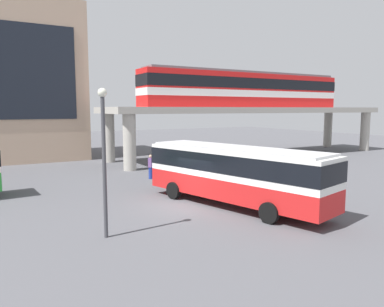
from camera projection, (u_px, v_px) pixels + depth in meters
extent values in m
plane|color=#515156|center=(122.00, 177.00, 28.84)|extent=(120.00, 120.00, 0.00)
cube|color=#ADA89E|center=(253.00, 110.00, 41.55)|extent=(33.63, 7.39, 0.60)
cylinder|color=#ADA89E|center=(130.00, 142.00, 31.71)|extent=(1.10, 1.10, 4.81)
cylinder|color=#ADA89E|center=(365.00, 132.00, 47.04)|extent=(1.10, 1.10, 4.81)
cylinder|color=#ADA89E|center=(109.00, 138.00, 36.70)|extent=(1.10, 1.10, 4.81)
cylinder|color=#ADA89E|center=(328.00, 129.00, 52.03)|extent=(1.10, 1.10, 4.81)
cube|color=red|center=(247.00, 91.00, 40.82)|extent=(24.60, 2.90, 3.60)
cube|color=silver|center=(246.00, 94.00, 40.86)|extent=(24.66, 2.96, 0.70)
cube|color=black|center=(247.00, 84.00, 40.73)|extent=(24.66, 2.96, 1.10)
cube|color=slate|center=(247.00, 73.00, 40.59)|extent=(23.61, 2.61, 0.24)
cube|color=red|center=(234.00, 187.00, 20.07)|extent=(5.21, 11.27, 1.10)
cube|color=white|center=(235.00, 163.00, 19.92)|extent=(5.21, 11.27, 1.50)
cube|color=black|center=(235.00, 162.00, 19.91)|extent=(5.26, 11.32, 0.96)
cube|color=silver|center=(235.00, 148.00, 19.82)|extent=(4.95, 10.71, 0.12)
cylinder|color=black|center=(174.00, 190.00, 21.77)|extent=(0.52, 1.04, 1.00)
cylinder|color=black|center=(203.00, 184.00, 23.50)|extent=(0.52, 1.04, 1.00)
cylinder|color=black|center=(269.00, 213.00, 17.08)|extent=(0.52, 1.04, 1.00)
cylinder|color=black|center=(297.00, 203.00, 18.82)|extent=(0.52, 1.04, 1.00)
torus|color=black|center=(264.00, 161.00, 34.96)|extent=(0.72, 0.28, 0.74)
torus|color=black|center=(254.00, 162.00, 34.74)|extent=(0.72, 0.28, 0.74)
cylinder|color=orange|center=(259.00, 159.00, 34.82)|extent=(1.02, 0.36, 0.05)
cylinder|color=orange|center=(254.00, 159.00, 34.70)|extent=(0.04, 0.04, 0.55)
cylinder|color=orange|center=(264.00, 158.00, 34.92)|extent=(0.04, 0.04, 0.65)
torus|color=black|center=(296.00, 156.00, 39.29)|extent=(0.73, 0.25, 0.74)
torus|color=black|center=(291.00, 157.00, 38.56)|extent=(0.73, 0.25, 0.74)
cylinder|color=#1E7F33|center=(293.00, 153.00, 38.89)|extent=(1.03, 0.32, 0.05)
cylinder|color=#1E7F33|center=(291.00, 154.00, 38.52)|extent=(0.04, 0.04, 0.55)
cylinder|color=#1E7F33|center=(296.00, 152.00, 39.25)|extent=(0.04, 0.04, 0.65)
torus|color=black|center=(305.00, 157.00, 38.23)|extent=(0.74, 0.21, 0.74)
torus|color=black|center=(299.00, 158.00, 37.54)|extent=(0.74, 0.21, 0.74)
cylinder|color=silver|center=(302.00, 155.00, 37.85)|extent=(1.04, 0.26, 0.05)
cylinder|color=silver|center=(299.00, 155.00, 37.50)|extent=(0.04, 0.04, 0.55)
cylinder|color=silver|center=(305.00, 154.00, 38.19)|extent=(0.04, 0.04, 0.65)
torus|color=black|center=(203.00, 167.00, 31.83)|extent=(0.74, 0.22, 0.74)
torus|color=black|center=(194.00, 168.00, 31.13)|extent=(0.74, 0.22, 0.74)
cylinder|color=#B21E1E|center=(199.00, 164.00, 31.45)|extent=(1.04, 0.28, 0.05)
cylinder|color=#B21E1E|center=(194.00, 164.00, 31.10)|extent=(0.04, 0.04, 0.55)
cylinder|color=#B21E1E|center=(203.00, 163.00, 31.79)|extent=(0.04, 0.04, 0.65)
cylinder|color=navy|center=(151.00, 173.00, 28.06)|extent=(0.32, 0.32, 0.88)
cube|color=#724C8C|center=(151.00, 163.00, 27.96)|extent=(0.47, 0.46, 0.70)
sphere|color=tan|center=(151.00, 156.00, 27.91)|extent=(0.24, 0.24, 0.24)
cylinder|color=#3F3F44|center=(104.00, 168.00, 14.95)|extent=(0.16, 0.16, 5.71)
sphere|color=silver|center=(102.00, 93.00, 14.59)|extent=(0.36, 0.36, 0.36)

